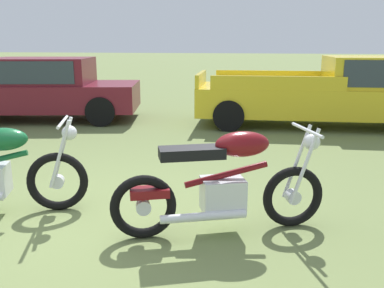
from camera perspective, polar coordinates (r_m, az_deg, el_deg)
ground_plane at (r=4.46m, az=-13.21°, el=-10.38°), size 120.00×120.00×0.00m
motorcycle_maroon at (r=3.97m, az=4.35°, el=-5.41°), size 2.00×0.97×1.02m
car_burgundy at (r=10.31m, az=-19.30°, el=7.53°), size 4.27×2.42×1.43m
pickup_truck_yellow at (r=9.49m, az=19.00°, el=6.80°), size 5.37×1.97×1.49m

